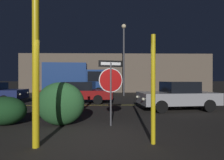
# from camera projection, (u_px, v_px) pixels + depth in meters

# --- Properties ---
(ground_plane) EXTENTS (260.00, 260.00, 0.00)m
(ground_plane) POSITION_uv_depth(u_px,v_px,m) (93.00, 140.00, 4.57)
(ground_plane) COLOR black
(road_center_stripe) EXTENTS (35.28, 0.12, 0.01)m
(road_center_stripe) POSITION_uv_depth(u_px,v_px,m) (102.00, 105.00, 10.73)
(road_center_stripe) COLOR gold
(road_center_stripe) RESTS_ON ground_plane
(stop_sign) EXTENTS (0.83, 0.21, 2.23)m
(stop_sign) POSITION_uv_depth(u_px,v_px,m) (111.00, 80.00, 5.97)
(stop_sign) COLOR #4C4C51
(stop_sign) RESTS_ON ground_plane
(yellow_pole_left) EXTENTS (0.16, 0.16, 3.55)m
(yellow_pole_left) POSITION_uv_depth(u_px,v_px,m) (36.00, 71.00, 4.06)
(yellow_pole_left) COLOR yellow
(yellow_pole_left) RESTS_ON ground_plane
(yellow_pole_right) EXTENTS (0.11, 0.11, 2.69)m
(yellow_pole_right) POSITION_uv_depth(u_px,v_px,m) (153.00, 89.00, 4.29)
(yellow_pole_right) COLOR yellow
(yellow_pole_right) RESTS_ON ground_plane
(hedge_bush_1) EXTENTS (1.45, 1.10, 0.99)m
(hedge_bush_1) POSITION_uv_depth(u_px,v_px,m) (5.00, 111.00, 6.08)
(hedge_bush_1) COLOR #19421E
(hedge_bush_1) RESTS_ON ground_plane
(hedge_bush_2) EXTENTS (1.65, 1.01, 1.49)m
(hedge_bush_2) POSITION_uv_depth(u_px,v_px,m) (61.00, 104.00, 6.05)
(hedge_bush_2) COLOR #285B2D
(hedge_bush_2) RESTS_ON ground_plane
(passing_car_2) EXTENTS (5.02, 2.16, 1.41)m
(passing_car_2) POSITION_uv_depth(u_px,v_px,m) (78.00, 92.00, 11.99)
(passing_car_2) COLOR maroon
(passing_car_2) RESTS_ON ground_plane
(passing_car_3) EXTENTS (4.15, 2.21, 1.46)m
(passing_car_3) POSITION_uv_depth(u_px,v_px,m) (177.00, 96.00, 9.19)
(passing_car_3) COLOR #9E9EA3
(passing_car_3) RESTS_ON ground_plane
(delivery_truck) EXTENTS (6.42, 2.85, 3.10)m
(delivery_truck) POSITION_uv_depth(u_px,v_px,m) (79.00, 79.00, 16.80)
(delivery_truck) COLOR navy
(delivery_truck) RESTS_ON ground_plane
(street_lamp) EXTENTS (0.44, 0.44, 6.88)m
(street_lamp) POSITION_uv_depth(u_px,v_px,m) (124.00, 50.00, 16.72)
(street_lamp) COLOR #4C4C51
(street_lamp) RESTS_ON ground_plane
(building_backdrop) EXTENTS (23.29, 4.78, 4.68)m
(building_backdrop) POSITION_uv_depth(u_px,v_px,m) (116.00, 74.00, 23.27)
(building_backdrop) COLOR #6B5B4C
(building_backdrop) RESTS_ON ground_plane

